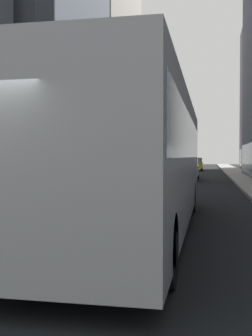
% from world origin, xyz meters
% --- Properties ---
extents(ground_plane, '(120.00, 120.00, 0.00)m').
position_xyz_m(ground_plane, '(0.00, 35.00, 0.00)').
color(ground_plane, black).
extents(sidewalk_left, '(2.40, 110.00, 0.15)m').
position_xyz_m(sidewalk_left, '(-5.70, 35.00, 0.07)').
color(sidewalk_left, '#ADA89E').
rests_on(sidewalk_left, ground).
extents(sidewalk_right, '(2.40, 110.00, 0.15)m').
position_xyz_m(sidewalk_right, '(5.70, 35.00, 0.07)').
color(sidewalk_right, '#9E9991').
rests_on(sidewalk_right, ground).
extents(building_left_far, '(8.88, 20.45, 32.43)m').
position_xyz_m(building_left_far, '(-11.90, 49.34, 16.20)').
color(building_left_far, gray).
rests_on(building_left_far, ground).
extents(transit_bus, '(2.78, 11.53, 3.05)m').
position_xyz_m(transit_bus, '(1.20, 4.80, 1.78)').
color(transit_bus, '#999EA3').
rests_on(transit_bus, ground).
extents(car_white_van, '(1.75, 4.43, 1.62)m').
position_xyz_m(car_white_van, '(-1.20, 29.04, 0.82)').
color(car_white_van, silver).
rests_on(car_white_van, ground).
extents(car_yellow_taxi, '(1.84, 4.71, 1.62)m').
position_xyz_m(car_yellow_taxi, '(1.20, 47.74, 0.82)').
color(car_yellow_taxi, yellow).
rests_on(car_yellow_taxi, ground).
extents(car_blue_hatchback, '(1.93, 4.51, 1.62)m').
position_xyz_m(car_blue_hatchback, '(-2.80, 23.48, 0.83)').
color(car_blue_hatchback, '#4C6BB7').
rests_on(car_blue_hatchback, ground).
extents(car_red_coupe, '(1.71, 4.69, 1.62)m').
position_xyz_m(car_red_coupe, '(-2.80, 47.11, 0.82)').
color(car_red_coupe, red).
rests_on(car_red_coupe, ground).
extents(car_silver_sedan, '(1.85, 4.38, 1.62)m').
position_xyz_m(car_silver_sedan, '(1.20, 26.67, 0.82)').
color(car_silver_sedan, '#B7BABF').
rests_on(car_silver_sedan, ground).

